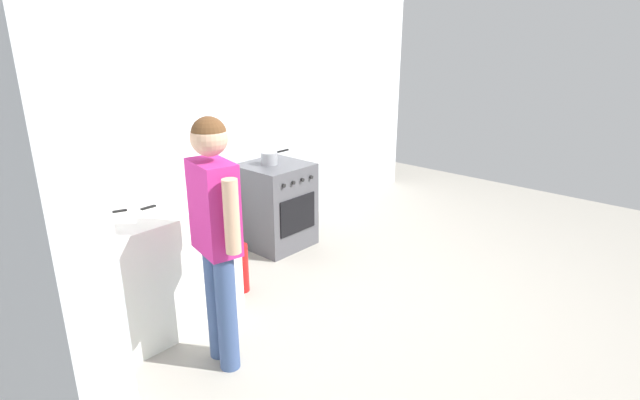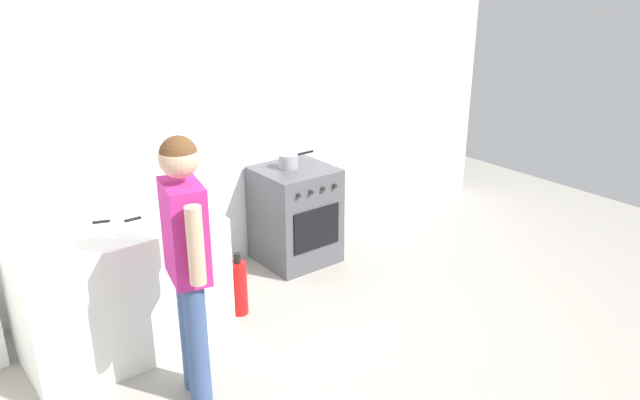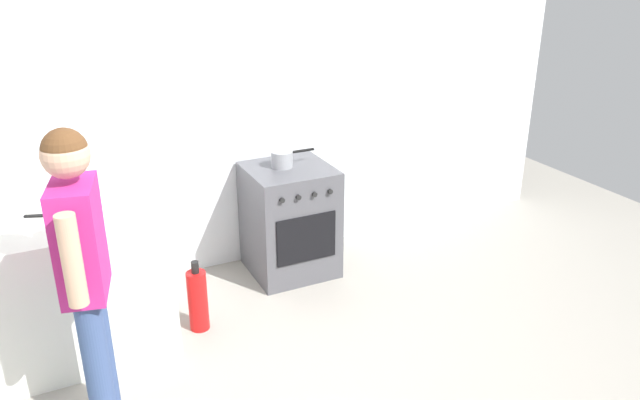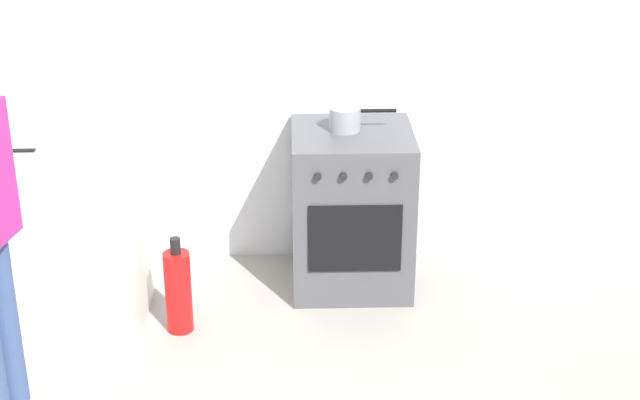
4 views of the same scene
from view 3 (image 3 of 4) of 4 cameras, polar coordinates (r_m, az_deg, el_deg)
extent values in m
cube|color=silver|center=(4.71, -8.76, 8.84)|extent=(6.00, 0.10, 2.60)
cube|color=silver|center=(4.11, -23.01, -7.63)|extent=(1.30, 0.70, 0.90)
cube|color=#4C4C51|center=(4.77, -2.79, -1.84)|extent=(0.62, 0.60, 0.85)
cube|color=black|center=(4.53, -1.24, -3.57)|extent=(0.47, 0.01, 0.36)
cylinder|color=black|center=(4.46, -3.92, 2.19)|extent=(0.20, 0.20, 0.01)
cylinder|color=black|center=(4.57, -0.68, 2.73)|extent=(0.20, 0.20, 0.01)
cylinder|color=black|center=(4.67, -5.04, 3.11)|extent=(0.20, 0.20, 0.01)
cylinder|color=black|center=(4.77, -1.91, 3.60)|extent=(0.20, 0.20, 0.01)
cylinder|color=black|center=(4.32, -3.47, -0.03)|extent=(0.04, 0.02, 0.04)
cylinder|color=black|center=(4.36, -1.97, 0.24)|extent=(0.04, 0.02, 0.04)
cylinder|color=black|center=(4.41, -0.50, 0.51)|extent=(0.04, 0.02, 0.04)
cylinder|color=black|center=(4.46, 0.94, 0.77)|extent=(0.04, 0.02, 0.04)
cylinder|color=gray|center=(4.61, -3.50, 3.74)|extent=(0.16, 0.16, 0.12)
cylinder|color=black|center=(4.66, -1.58, 4.54)|extent=(0.18, 0.02, 0.02)
cube|color=silver|center=(4.08, -26.73, -1.43)|extent=(0.20, 0.10, 0.01)
cube|color=black|center=(4.02, -24.69, -1.34)|extent=(0.11, 0.06, 0.01)
cube|color=silver|center=(3.95, -19.72, -1.00)|extent=(0.22, 0.04, 0.01)
cube|color=black|center=(3.95, -22.08, -1.36)|extent=(0.11, 0.03, 0.01)
cylinder|color=#384C7A|center=(3.44, -19.67, -14.40)|extent=(0.13, 0.13, 0.80)
cylinder|color=#384C7A|center=(3.57, -19.43, -12.88)|extent=(0.13, 0.13, 0.80)
cube|color=#B7267A|center=(3.16, -21.15, -3.45)|extent=(0.27, 0.38, 0.57)
cylinder|color=tan|center=(2.94, -21.73, -5.19)|extent=(0.09, 0.09, 0.44)
cylinder|color=tan|center=(3.37, -20.71, -1.47)|extent=(0.09, 0.09, 0.44)
sphere|color=tan|center=(3.01, -22.27, 3.84)|extent=(0.22, 0.22, 0.22)
sphere|color=brown|center=(3.01, -22.32, 4.20)|extent=(0.21, 0.21, 0.21)
cylinder|color=red|center=(4.23, -11.10, -9.03)|extent=(0.13, 0.13, 0.42)
cylinder|color=black|center=(4.10, -11.36, -6.05)|extent=(0.05, 0.05, 0.08)
camera|label=1|loc=(1.66, -92.54, -12.02)|focal=28.00mm
camera|label=2|loc=(1.22, -119.48, -6.35)|focal=35.00mm
camera|label=4|loc=(1.54, 91.90, 5.19)|focal=55.00mm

